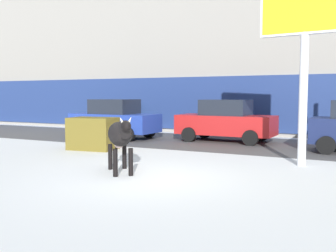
{
  "coord_description": "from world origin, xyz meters",
  "views": [
    {
      "loc": [
        4.72,
        -7.93,
        2.04
      ],
      "look_at": [
        -0.42,
        2.42,
        1.1
      ],
      "focal_mm": 40.86,
      "sensor_mm": 36.0,
      "label": 1
    }
  ],
  "objects_px": {
    "car_red_sedan": "(226,121)",
    "pedestrian_near_billboard": "(137,116)",
    "car_blue_sedan": "(115,119)",
    "dumpster": "(93,133)",
    "billboard": "(306,14)",
    "cow_black": "(120,135)"
  },
  "relations": [
    {
      "from": "car_red_sedan",
      "to": "dumpster",
      "type": "bearing_deg",
      "value": -129.07
    },
    {
      "from": "pedestrian_near_billboard",
      "to": "dumpster",
      "type": "relative_size",
      "value": 1.02
    },
    {
      "from": "pedestrian_near_billboard",
      "to": "billboard",
      "type": "bearing_deg",
      "value": -35.88
    },
    {
      "from": "car_blue_sedan",
      "to": "car_red_sedan",
      "type": "relative_size",
      "value": 1.0
    },
    {
      "from": "car_blue_sedan",
      "to": "car_red_sedan",
      "type": "bearing_deg",
      "value": 11.32
    },
    {
      "from": "billboard",
      "to": "car_blue_sedan",
      "type": "xyz_separation_m",
      "value": [
        -8.9,
        3.55,
        -3.41
      ]
    },
    {
      "from": "car_red_sedan",
      "to": "dumpster",
      "type": "height_order",
      "value": "car_red_sedan"
    },
    {
      "from": "cow_black",
      "to": "car_red_sedan",
      "type": "distance_m",
      "value": 7.78
    },
    {
      "from": "pedestrian_near_billboard",
      "to": "cow_black",
      "type": "bearing_deg",
      "value": -60.98
    },
    {
      "from": "car_blue_sedan",
      "to": "dumpster",
      "type": "relative_size",
      "value": 2.5
    },
    {
      "from": "car_blue_sedan",
      "to": "pedestrian_near_billboard",
      "type": "distance_m",
      "value": 3.67
    },
    {
      "from": "billboard",
      "to": "car_blue_sedan",
      "type": "height_order",
      "value": "billboard"
    },
    {
      "from": "car_red_sedan",
      "to": "pedestrian_near_billboard",
      "type": "height_order",
      "value": "car_red_sedan"
    },
    {
      "from": "cow_black",
      "to": "billboard",
      "type": "relative_size",
      "value": 0.3
    },
    {
      "from": "car_blue_sedan",
      "to": "car_red_sedan",
      "type": "height_order",
      "value": "same"
    },
    {
      "from": "cow_black",
      "to": "dumpster",
      "type": "xyz_separation_m",
      "value": [
        -3.35,
        3.21,
        -0.39
      ]
    },
    {
      "from": "billboard",
      "to": "dumpster",
      "type": "distance_m",
      "value": 8.33
    },
    {
      "from": "billboard",
      "to": "pedestrian_near_billboard",
      "type": "height_order",
      "value": "billboard"
    },
    {
      "from": "car_red_sedan",
      "to": "pedestrian_near_billboard",
      "type": "distance_m",
      "value": 6.57
    },
    {
      "from": "car_red_sedan",
      "to": "pedestrian_near_billboard",
      "type": "xyz_separation_m",
      "value": [
        -6.07,
        2.52,
        -0.03
      ]
    },
    {
      "from": "billboard",
      "to": "pedestrian_near_billboard",
      "type": "bearing_deg",
      "value": 144.12
    },
    {
      "from": "billboard",
      "to": "cow_black",
      "type": "bearing_deg",
      "value": -142.17
    }
  ]
}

